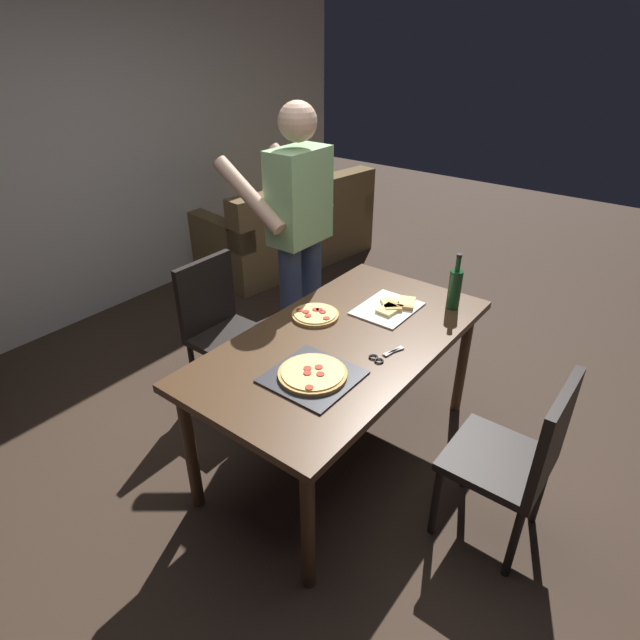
# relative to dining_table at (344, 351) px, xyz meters

# --- Properties ---
(ground_plane) EXTENTS (12.00, 12.00, 0.00)m
(ground_plane) POSITION_rel_dining_table_xyz_m (0.00, 0.00, -0.67)
(ground_plane) COLOR #38281E
(back_wall) EXTENTS (6.40, 0.10, 2.80)m
(back_wall) POSITION_rel_dining_table_xyz_m (0.00, 2.60, 0.73)
(back_wall) COLOR silver
(back_wall) RESTS_ON ground_plane
(dining_table) EXTENTS (1.64, 0.87, 0.75)m
(dining_table) POSITION_rel_dining_table_xyz_m (0.00, 0.00, 0.00)
(dining_table) COLOR #4C331E
(dining_table) RESTS_ON ground_plane
(chair_near_camera) EXTENTS (0.42, 0.42, 0.90)m
(chair_near_camera) POSITION_rel_dining_table_xyz_m (-0.00, -0.92, -0.16)
(chair_near_camera) COLOR black
(chair_near_camera) RESTS_ON ground_plane
(chair_far_side) EXTENTS (0.42, 0.42, 0.90)m
(chair_far_side) POSITION_rel_dining_table_xyz_m (0.00, 0.92, -0.16)
(chair_far_side) COLOR black
(chair_far_side) RESTS_ON ground_plane
(couch) EXTENTS (1.80, 1.08, 0.85)m
(couch) POSITION_rel_dining_table_xyz_m (1.89, 1.99, -0.37)
(couch) COLOR brown
(couch) RESTS_ON ground_plane
(person_serving_pizza) EXTENTS (0.55, 0.54, 1.75)m
(person_serving_pizza) POSITION_rel_dining_table_xyz_m (0.50, 0.70, 0.33)
(person_serving_pizza) COLOR #38476B
(person_serving_pizza) RESTS_ON ground_plane
(pepperoni_pizza_on_tray) EXTENTS (0.37, 0.37, 0.04)m
(pepperoni_pizza_on_tray) POSITION_rel_dining_table_xyz_m (-0.36, -0.08, 0.09)
(pepperoni_pizza_on_tray) COLOR #2D2D33
(pepperoni_pizza_on_tray) RESTS_ON dining_table
(pizza_slices_on_towel) EXTENTS (0.36, 0.28, 0.03)m
(pizza_slices_on_towel) POSITION_rel_dining_table_xyz_m (0.40, -0.03, 0.09)
(pizza_slices_on_towel) COLOR white
(pizza_slices_on_towel) RESTS_ON dining_table
(wine_bottle) EXTENTS (0.07, 0.07, 0.32)m
(wine_bottle) POSITION_rel_dining_table_xyz_m (0.62, -0.29, 0.20)
(wine_bottle) COLOR #194723
(wine_bottle) RESTS_ON dining_table
(kitchen_scissors) EXTENTS (0.20, 0.11, 0.01)m
(kitchen_scissors) POSITION_rel_dining_table_xyz_m (-0.03, -0.24, 0.08)
(kitchen_scissors) COLOR silver
(kitchen_scissors) RESTS_ON dining_table
(second_pizza_plain) EXTENTS (0.25, 0.25, 0.03)m
(second_pizza_plain) POSITION_rel_dining_table_xyz_m (0.08, 0.24, 0.09)
(second_pizza_plain) COLOR tan
(second_pizza_plain) RESTS_ON dining_table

